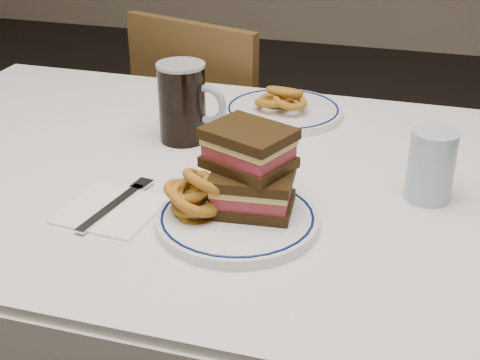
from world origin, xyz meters
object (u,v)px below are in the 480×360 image
(reuben_sandwich, at_px, (251,169))
(far_plate, at_px, (283,111))
(main_plate, at_px, (237,219))
(chair_far, at_px, (218,151))
(beer_mug, at_px, (184,102))

(reuben_sandwich, distance_m, far_plate, 0.42)
(main_plate, height_order, reuben_sandwich, reuben_sandwich)
(main_plate, xyz_separation_m, far_plate, (-0.04, 0.45, 0.00))
(chair_far, height_order, beer_mug, beer_mug)
(reuben_sandwich, bearing_deg, far_plate, 96.41)
(chair_far, distance_m, beer_mug, 0.68)
(far_plate, bearing_deg, reuben_sandwich, -83.59)
(chair_far, xyz_separation_m, reuben_sandwich, (0.32, -0.80, 0.36))
(beer_mug, height_order, far_plate, beer_mug)
(chair_far, bearing_deg, far_plate, -54.63)
(reuben_sandwich, bearing_deg, chair_far, 111.82)
(chair_far, xyz_separation_m, beer_mug, (0.12, -0.56, 0.36))
(main_plate, relative_size, reuben_sandwich, 1.63)
(chair_far, relative_size, far_plate, 3.55)
(main_plate, relative_size, far_plate, 0.99)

